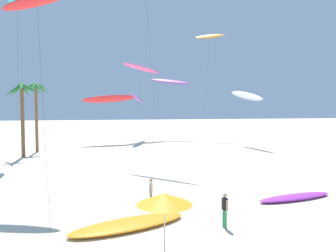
# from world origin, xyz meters

# --- Properties ---
(palm_tree_1) EXTENTS (3.66, 3.89, 9.19)m
(palm_tree_1) POSITION_xyz_m (-15.55, 42.36, 7.56)
(palm_tree_1) COLOR brown
(palm_tree_1) RESTS_ON ground
(palm_tree_2) EXTENTS (4.11, 4.39, 8.77)m
(palm_tree_2) POSITION_xyz_m (-16.27, 37.98, 6.86)
(palm_tree_2) COLOR brown
(palm_tree_2) RESTS_ON ground
(flying_kite_0) EXTENTS (5.00, 8.93, 14.14)m
(flying_kite_0) POSITION_xyz_m (-11.22, 21.28, 13.17)
(flying_kite_0) COLOR red
(flying_kite_0) RESTS_ON ground
(flying_kite_1) EXTENTS (7.31, 7.75, 14.21)m
(flying_kite_1) POSITION_xyz_m (0.04, 57.19, 13.13)
(flying_kite_1) COLOR #EA5193
(flying_kite_1) RESTS_ON ground
(flying_kite_2) EXTENTS (7.39, 11.72, 11.73)m
(flying_kite_2) POSITION_xyz_m (5.53, 57.35, 10.82)
(flying_kite_2) COLOR purple
(flying_kite_2) RESTS_ON ground
(flying_kite_4) EXTENTS (1.41, 5.33, 17.58)m
(flying_kite_4) POSITION_xyz_m (-15.83, 35.21, 17.07)
(flying_kite_4) COLOR #19B2B7
(flying_kite_4) RESTS_ON ground
(flying_kite_5) EXTENTS (8.91, 5.57, 8.30)m
(flying_kite_5) POSITION_xyz_m (-5.98, 51.11, 7.31)
(flying_kite_5) COLOR red
(flying_kite_5) RESTS_ON ground
(flying_kite_7) EXTENTS (4.96, 8.84, 8.98)m
(flying_kite_7) POSITION_xyz_m (14.17, 42.81, 7.68)
(flying_kite_7) COLOR white
(flying_kite_7) RESTS_ON ground
(flying_kite_9) EXTENTS (5.84, 8.72, 8.49)m
(flying_kite_9) POSITION_xyz_m (-1.30, 52.95, 7.46)
(flying_kite_9) COLOR purple
(flying_kite_9) RESTS_ON ground
(flying_kite_10) EXTENTS (5.58, 4.42, 20.26)m
(flying_kite_10) POSITION_xyz_m (13.19, 57.06, 19.47)
(flying_kite_10) COLOR orange
(flying_kite_10) RESTS_ON ground
(grounded_kite_1) EXTENTS (5.68, 2.16, 0.29)m
(grounded_kite_1) POSITION_xyz_m (5.17, 15.97, 0.15)
(grounded_kite_1) COLOR purple
(grounded_kite_1) RESTS_ON ground
(grounded_kite_2) EXTENTS (6.29, 3.65, 0.31)m
(grounded_kite_2) POSITION_xyz_m (-5.68, 13.24, 0.16)
(grounded_kite_2) COLOR orange
(grounded_kite_2) RESTS_ON ground
(person_foreground_walker) EXTENTS (0.28, 0.49, 1.72)m
(person_foreground_walker) POSITION_xyz_m (-4.15, 16.19, 0.94)
(person_foreground_walker) COLOR slate
(person_foreground_walker) RESTS_ON ground
(person_near_right) EXTENTS (0.24, 0.51, 1.72)m
(person_near_right) POSITION_xyz_m (-1.06, 12.29, 0.94)
(person_near_right) COLOR #338E56
(person_near_right) RESTS_ON ground
(beach_umbrella) EXTENTS (2.23, 2.23, 2.53)m
(beach_umbrella) POSITION_xyz_m (-4.52, 9.92, 2.30)
(beach_umbrella) COLOR beige
(beach_umbrella) RESTS_ON ground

